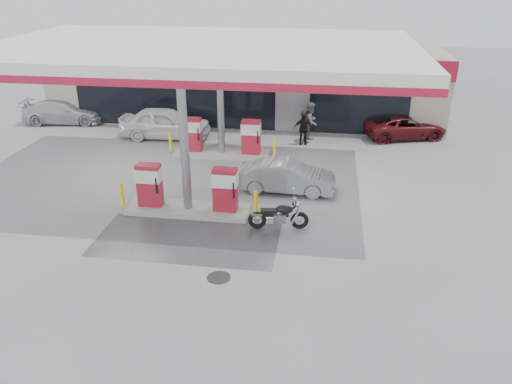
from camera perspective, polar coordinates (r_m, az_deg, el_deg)
ground at (r=16.81m, az=-9.52°, el=-5.26°), size 90.00×90.00×0.00m
wet_patch at (r=16.67m, az=-7.88°, el=-5.41°), size 6.00×3.00×0.00m
drain_cover at (r=14.69m, az=-4.27°, el=-9.72°), size 0.70×0.70×0.01m
store_building at (r=30.79m, az=-0.89°, el=12.83°), size 22.00×8.22×4.00m
canopy at (r=19.66m, az=-6.21°, el=15.67°), size 16.00×10.02×5.51m
pump_island_near at (r=18.18m, az=-7.84°, el=-0.23°), size 5.14×1.30×1.78m
pump_island_far at (r=23.59m, az=-3.95°, el=5.82°), size 5.14×1.30×1.78m
parked_motorcycle at (r=16.99m, az=2.69°, el=-2.76°), size 2.08×0.80×1.07m
sedan_white at (r=26.48m, az=-10.34°, el=7.77°), size 4.76×2.14×1.59m
attendant at (r=25.68m, az=6.30°, el=7.98°), size 1.02×1.16×2.00m
hatchback_silver at (r=19.77m, az=3.54°, el=1.79°), size 3.86×1.47×1.26m
parked_car_left at (r=30.73m, az=-21.09°, el=8.59°), size 4.73×2.44×1.31m
parked_car_right at (r=27.24m, az=16.67°, el=7.16°), size 4.60×3.10×1.17m
biker_walking at (r=25.18m, az=5.41°, el=7.22°), size 1.00×0.54×1.62m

